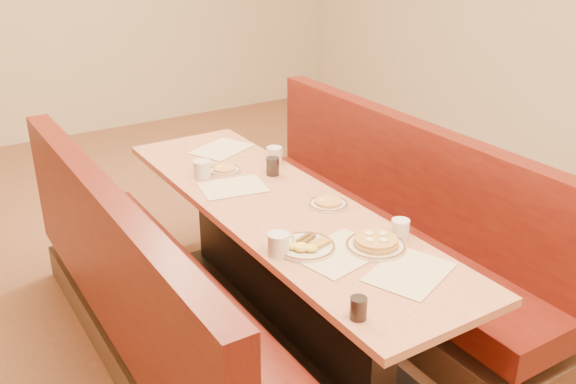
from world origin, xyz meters
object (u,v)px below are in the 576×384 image
coffee_mug_d (203,169)px  soda_tumbler_near (358,308)px  pancake_plate (376,244)px  coffee_mug_c (275,155)px  diner_table (280,268)px  soda_tumbler_mid (273,166)px  booth_left (152,311)px  eggs_plate (306,246)px  coffee_mug_a (401,228)px  coffee_mug_b (279,244)px  booth_right (385,236)px

coffee_mug_d → soda_tumbler_near: bearing=-97.6°
pancake_plate → soda_tumbler_near: size_ratio=3.07×
coffee_mug_c → diner_table: bearing=-142.0°
coffee_mug_d → soda_tumbler_mid: size_ratio=1.31×
booth_left → soda_tumbler_mid: 1.08m
booth_left → eggs_plate: size_ratio=9.28×
coffee_mug_a → soda_tumbler_near: bearing=-162.5°
pancake_plate → eggs_plate: pancake_plate is taller
pancake_plate → coffee_mug_a: size_ratio=2.32×
soda_tumbler_mid → booth_left: bearing=-158.0°
coffee_mug_d → pancake_plate: bearing=-79.5°
pancake_plate → coffee_mug_b: bearing=155.4°
coffee_mug_a → coffee_mug_c: (0.00, 1.13, 0.01)m
eggs_plate → soda_tumbler_near: (-0.13, -0.54, 0.03)m
booth_right → soda_tumbler_mid: booth_right is taller
pancake_plate → coffee_mug_b: coffee_mug_b is taller
coffee_mug_b → soda_tumbler_near: bearing=-92.8°
diner_table → booth_left: (-0.73, 0.00, -0.01)m
booth_left → diner_table: bearing=0.0°
booth_right → coffee_mug_b: (-1.01, -0.44, 0.44)m
eggs_plate → diner_table: bearing=72.0°
eggs_plate → coffee_mug_b: (-0.12, 0.02, 0.04)m
diner_table → coffee_mug_d: (-0.18, 0.54, 0.43)m
eggs_plate → coffee_mug_a: size_ratio=2.29×
eggs_plate → soda_tumbler_mid: 0.90m
booth_right → soda_tumbler_mid: size_ratio=24.16×
coffee_mug_b → soda_tumbler_mid: bearing=58.4°
diner_table → soda_tumbler_near: soda_tumbler_near is taller
coffee_mug_d → booth_right: bearing=-34.6°
coffee_mug_a → coffee_mug_d: bearing=93.6°
coffee_mug_d → soda_tumbler_mid: soda_tumbler_mid is taller
booth_left → coffee_mug_b: size_ratio=18.38×
diner_table → soda_tumbler_near: size_ratio=27.98×
coffee_mug_d → soda_tumbler_near: size_ratio=1.52×
coffee_mug_d → coffee_mug_b: bearing=-99.5°
booth_left → soda_tumbler_near: bearing=-65.9°
coffee_mug_c → coffee_mug_d: (-0.46, 0.02, 0.00)m
coffee_mug_c → soda_tumbler_mid: 0.19m
coffee_mug_c → soda_tumbler_near: 1.63m
booth_left → soda_tumbler_near: (0.45, -1.01, 0.43)m
booth_right → coffee_mug_a: bearing=-126.6°
booth_right → pancake_plate: (-0.61, -0.63, 0.41)m
coffee_mug_a → booth_left: bearing=130.9°
booth_left → soda_tumbler_near: size_ratio=27.98×
booth_left → coffee_mug_a: bearing=-30.8°
coffee_mug_a → coffee_mug_d: (-0.46, 1.15, 0.01)m
diner_table → coffee_mug_c: size_ratio=19.43×
booth_right → pancake_plate: booth_right is taller
coffee_mug_d → coffee_mug_a: bearing=-71.9°
eggs_plate → soda_tumbler_near: size_ratio=3.02×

